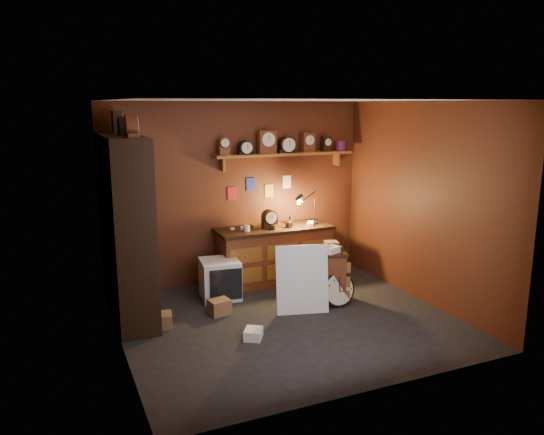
{
  "coord_description": "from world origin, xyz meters",
  "views": [
    {
      "loc": [
        -2.64,
        -5.62,
        2.66
      ],
      "look_at": [
        -0.06,
        0.35,
        1.26
      ],
      "focal_mm": 35.0,
      "sensor_mm": 36.0,
      "label": 1
    }
  ],
  "objects": [
    {
      "name": "floor_box_b",
      "position": [
        -0.58,
        -0.3,
        0.06
      ],
      "size": [
        0.29,
        0.3,
        0.12
      ],
      "primitive_type": "cube",
      "rotation": [
        0.0,
        0.0,
        -0.55
      ],
      "color": "white",
      "rests_on": "ground"
    },
    {
      "name": "room_shell",
      "position": [
        0.04,
        0.11,
        1.72
      ],
      "size": [
        4.02,
        3.62,
        2.71
      ],
      "color": "#552614",
      "rests_on": "ground"
    },
    {
      "name": "shelving_unit",
      "position": [
        -1.79,
        0.98,
        1.25
      ],
      "size": [
        0.47,
        1.6,
        2.58
      ],
      "color": "black",
      "rests_on": "ground"
    },
    {
      "name": "workbench",
      "position": [
        0.46,
        1.47,
        0.47
      ],
      "size": [
        1.77,
        0.66,
        1.36
      ],
      "color": "brown",
      "rests_on": "ground"
    },
    {
      "name": "low_cabinet",
      "position": [
        0.74,
        0.47,
        0.39
      ],
      "size": [
        0.76,
        0.71,
        0.8
      ],
      "rotation": [
        0.0,
        0.0,
        -0.35
      ],
      "color": "brown",
      "rests_on": "ground"
    },
    {
      "name": "mini_fridge",
      "position": [
        -0.51,
        1.13,
        0.27
      ],
      "size": [
        0.58,
        0.59,
        0.54
      ],
      "rotation": [
        0.0,
        0.0,
        -0.11
      ],
      "color": "silver",
      "rests_on": "ground"
    },
    {
      "name": "floor_box_c",
      "position": [
        -0.71,
        0.55,
        0.1
      ],
      "size": [
        0.29,
        0.25,
        0.2
      ],
      "primitive_type": "cube",
      "rotation": [
        0.0,
        0.0,
        0.16
      ],
      "color": "olive",
      "rests_on": "ground"
    },
    {
      "name": "big_round_clock",
      "position": [
        0.84,
        0.2,
        0.23
      ],
      "size": [
        0.47,
        0.16,
        0.47
      ],
      "color": "black",
      "rests_on": "ground"
    },
    {
      "name": "floor_box_a",
      "position": [
        -1.5,
        0.44,
        0.09
      ],
      "size": [
        0.32,
        0.28,
        0.17
      ],
      "primitive_type": "cube",
      "rotation": [
        0.0,
        0.0,
        -0.16
      ],
      "color": "olive",
      "rests_on": "ground"
    },
    {
      "name": "floor",
      "position": [
        0.0,
        0.0,
        0.0
      ],
      "size": [
        4.0,
        4.0,
        0.0
      ],
      "primitive_type": "plane",
      "color": "black",
      "rests_on": "ground"
    },
    {
      "name": "white_panel",
      "position": [
        0.3,
        0.21,
        0.0
      ],
      "size": [
        0.71,
        0.35,
        0.9
      ],
      "primitive_type": "cube",
      "rotation": [
        -0.17,
        0.0,
        -0.26
      ],
      "color": "silver",
      "rests_on": "ground"
    }
  ]
}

